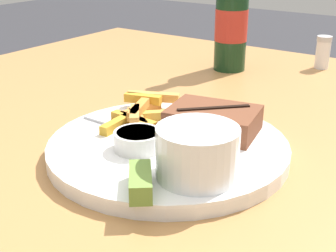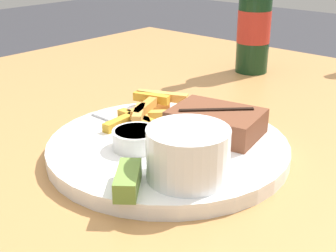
# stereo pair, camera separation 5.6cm
# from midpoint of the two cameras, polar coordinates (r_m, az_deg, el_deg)

# --- Properties ---
(dining_table) EXTENTS (1.20, 1.21, 0.76)m
(dining_table) POSITION_cam_midpoint_polar(r_m,az_deg,el_deg) (0.62, -2.65, -10.09)
(dining_table) COLOR #A87542
(dining_table) RESTS_ON ground_plane
(dinner_plate) EXTENTS (0.29, 0.29, 0.02)m
(dinner_plate) POSITION_cam_midpoint_polar(r_m,az_deg,el_deg) (0.57, -2.81, -2.73)
(dinner_plate) COLOR white
(dinner_plate) RESTS_ON dining_table
(steak_portion) EXTENTS (0.12, 0.10, 0.03)m
(steak_portion) POSITION_cam_midpoint_polar(r_m,az_deg,el_deg) (0.59, 2.84, 0.68)
(steak_portion) COLOR brown
(steak_portion) RESTS_ON dinner_plate
(fries_pile) EXTENTS (0.11, 0.15, 0.02)m
(fries_pile) POSITION_cam_midpoint_polar(r_m,az_deg,el_deg) (0.64, -5.71, 1.80)
(fries_pile) COLOR orange
(fries_pile) RESTS_ON dinner_plate
(coleslaw_cup) EXTENTS (0.09, 0.09, 0.05)m
(coleslaw_cup) POSITION_cam_midpoint_polar(r_m,az_deg,el_deg) (0.48, 0.24, -2.97)
(coleslaw_cup) COLOR white
(coleslaw_cup) RESTS_ON dinner_plate
(dipping_sauce_cup) EXTENTS (0.06, 0.06, 0.02)m
(dipping_sauce_cup) POSITION_cam_midpoint_polar(r_m,az_deg,el_deg) (0.55, -6.64, -1.70)
(dipping_sauce_cup) COLOR silver
(dipping_sauce_cup) RESTS_ON dinner_plate
(pickle_spear) EXTENTS (0.05, 0.06, 0.02)m
(pickle_spear) POSITION_cam_midpoint_polar(r_m,az_deg,el_deg) (0.46, -6.89, -6.85)
(pickle_spear) COLOR olive
(pickle_spear) RESTS_ON dinner_plate
(fork_utensil) EXTENTS (0.13, 0.02, 0.00)m
(fork_utensil) POSITION_cam_midpoint_polar(r_m,az_deg,el_deg) (0.62, -8.39, 0.01)
(fork_utensil) COLOR #B7B7BC
(fork_utensil) RESTS_ON dinner_plate
(beer_bottle) EXTENTS (0.06, 0.06, 0.26)m
(beer_bottle) POSITION_cam_midpoint_polar(r_m,az_deg,el_deg) (0.93, 5.98, 12.38)
(beer_bottle) COLOR #143319
(beer_bottle) RESTS_ON dining_table
(salt_shaker) EXTENTS (0.03, 0.03, 0.07)m
(salt_shaker) POSITION_cam_midpoint_polar(r_m,az_deg,el_deg) (0.99, 16.82, 8.60)
(salt_shaker) COLOR white
(salt_shaker) RESTS_ON dining_table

